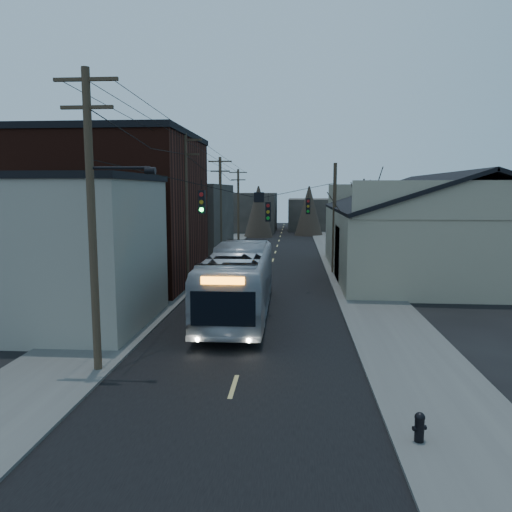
{
  "coord_description": "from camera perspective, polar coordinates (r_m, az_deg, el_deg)",
  "views": [
    {
      "loc": [
        1.95,
        -13.66,
        6.46
      ],
      "look_at": [
        -0.05,
        12.36,
        3.0
      ],
      "focal_mm": 35.0,
      "sensor_mm": 36.0,
      "label": 1
    }
  ],
  "objects": [
    {
      "name": "ground",
      "position": [
        15.23,
        -3.54,
        -17.56
      ],
      "size": [
        160.0,
        160.0,
        0.0
      ],
      "primitive_type": "plane",
      "color": "black",
      "rests_on": "ground"
    },
    {
      "name": "building_far_right",
      "position": [
        83.9,
        7.88,
        4.78
      ],
      "size": [
        12.0,
        14.0,
        5.0
      ],
      "primitive_type": "cube",
      "color": "#2D2924",
      "rests_on": "ground"
    },
    {
      "name": "building_far_left",
      "position": [
        79.13,
        -1.37,
        5.05
      ],
      "size": [
        10.0,
        12.0,
        6.0
      ],
      "primitive_type": "cube",
      "color": "#2D2924",
      "rests_on": "ground"
    },
    {
      "name": "parked_car",
      "position": [
        51.76,
        -2.56,
        1.1
      ],
      "size": [
        1.56,
        4.0,
        1.3
      ],
      "primitive_type": "imported",
      "rotation": [
        0.0,
        0.0,
        -0.05
      ],
      "color": "#999DA1",
      "rests_on": "ground"
    },
    {
      "name": "fire_hydrant",
      "position": [
        13.96,
        18.18,
        -17.96
      ],
      "size": [
        0.38,
        0.26,
        0.77
      ],
      "rotation": [
        0.0,
        0.0,
        0.27
      ],
      "color": "black",
      "rests_on": "sidewalk_right"
    },
    {
      "name": "building_brick",
      "position": [
        35.74,
        -15.19,
        4.95
      ],
      "size": [
        10.0,
        12.0,
        10.0
      ],
      "primitive_type": "cube",
      "color": "black",
      "rests_on": "ground"
    },
    {
      "name": "warehouse",
      "position": [
        40.38,
        20.28,
        1.74
      ],
      "size": [
        16.16,
        20.6,
        7.73
      ],
      "color": "gray",
      "rests_on": "ground"
    },
    {
      "name": "bus",
      "position": [
        25.84,
        -1.98,
        -2.9
      ],
      "size": [
        3.12,
        12.76,
        3.55
      ],
      "primitive_type": "imported",
      "rotation": [
        0.0,
        0.0,
        3.15
      ],
      "color": "#9EA2AA",
      "rests_on": "ground"
    },
    {
      "name": "road_surface",
      "position": [
        44.17,
        1.83,
        -0.85
      ],
      "size": [
        9.0,
        110.0,
        0.02
      ],
      "primitive_type": "cube",
      "color": "black",
      "rests_on": "ground"
    },
    {
      "name": "utility_lines",
      "position": [
        38.16,
        -3.24,
        5.28
      ],
      "size": [
        11.24,
        45.28,
        10.5
      ],
      "color": "#382B1E",
      "rests_on": "ground"
    },
    {
      "name": "building_clapboard",
      "position": [
        25.34,
        -21.24,
        0.33
      ],
      "size": [
        8.0,
        8.0,
        7.0
      ],
      "primitive_type": "cube",
      "color": "gray",
      "rests_on": "ground"
    },
    {
      "name": "sidewalk_left",
      "position": [
        44.92,
        -6.48,
        -0.69
      ],
      "size": [
        4.0,
        110.0,
        0.12
      ],
      "primitive_type": "cube",
      "color": "#474744",
      "rests_on": "ground"
    },
    {
      "name": "building_left_far",
      "position": [
        51.04,
        -8.59,
        4.15
      ],
      "size": [
        9.0,
        14.0,
        7.0
      ],
      "primitive_type": "cube",
      "color": "#2D2924",
      "rests_on": "ground"
    },
    {
      "name": "sidewalk_right",
      "position": [
        44.36,
        10.25,
        -0.86
      ],
      "size": [
        4.0,
        110.0,
        0.12
      ],
      "primitive_type": "cube",
      "color": "#474744",
      "rests_on": "ground"
    },
    {
      "name": "bare_tree",
      "position": [
        34.08,
        12.07,
        2.57
      ],
      "size": [
        0.4,
        0.4,
        7.2
      ],
      "primitive_type": "cone",
      "color": "black",
      "rests_on": "ground"
    }
  ]
}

